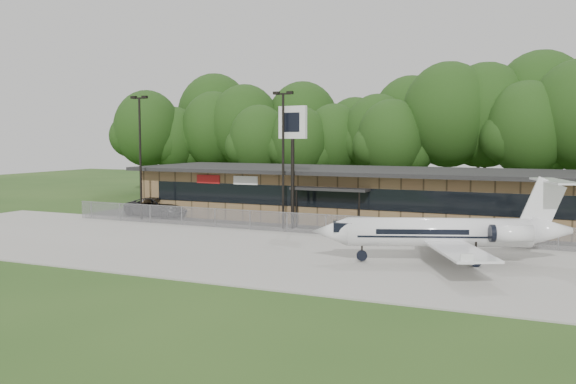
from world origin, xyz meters
The scene contains 11 objects.
ground centered at (0.00, 0.00, 0.00)m, with size 160.00×160.00×0.00m, color #234318.
apron centered at (0.00, 8.00, 0.04)m, with size 64.00×18.00×0.08m, color #9E9B93.
parking_lot centered at (0.00, 19.50, 0.03)m, with size 50.00×9.00×0.06m, color #383835.
terminal centered at (0.00, 23.94, 2.18)m, with size 41.00×11.65×4.30m.
fence centered at (0.00, 15.00, 0.78)m, with size 46.00×0.04×1.52m.
treeline centered at (0.00, 42.00, 7.50)m, with size 72.00×12.00×15.00m, color #1F3912, non-canonical shape.
light_pole_left centered at (-18.00, 16.50, 5.98)m, with size 1.55×0.30×10.23m.
light_pole_mid centered at (-5.00, 16.50, 5.98)m, with size 1.55×0.30×10.23m.
business_jet centered at (8.62, 8.53, 1.69)m, with size 13.82×12.35×4.74m.
suv centered at (-18.10, 18.91, 0.83)m, with size 2.75×5.96×1.66m, color #2A292C.
pole_sign centered at (-4.37, 16.79, 7.02)m, with size 2.41×0.75×9.17m.
Camera 1 is at (15.08, -26.46, 6.99)m, focal length 40.00 mm.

